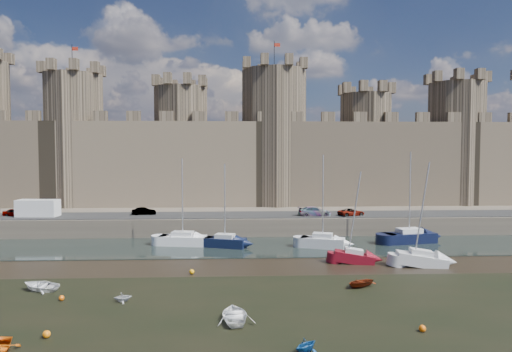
% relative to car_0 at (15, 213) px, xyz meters
% --- Properties ---
extents(ground, '(160.00, 160.00, 0.00)m').
position_rel_car_0_xyz_m(ground, '(35.52, -34.26, -3.05)').
color(ground, black).
rests_on(ground, ground).
extents(water_channel, '(160.00, 12.00, 0.08)m').
position_rel_car_0_xyz_m(water_channel, '(35.52, -10.26, -3.01)').
color(water_channel, black).
rests_on(water_channel, ground).
extents(quay, '(160.00, 60.00, 2.50)m').
position_rel_car_0_xyz_m(quay, '(35.52, 25.74, -1.80)').
color(quay, '#4C443A').
rests_on(quay, ground).
extents(road, '(160.00, 7.00, 0.10)m').
position_rel_car_0_xyz_m(road, '(35.52, -0.26, -0.50)').
color(road, black).
rests_on(road, quay).
extents(castle, '(108.50, 11.00, 29.00)m').
position_rel_car_0_xyz_m(castle, '(34.89, 13.74, 8.63)').
color(castle, '#42382B').
rests_on(castle, quay).
extents(car_0, '(3.27, 1.48, 1.09)m').
position_rel_car_0_xyz_m(car_0, '(0.00, 0.00, 0.00)').
color(car_0, gray).
rests_on(car_0, quay).
extents(car_1, '(3.50, 1.65, 1.11)m').
position_rel_car_0_xyz_m(car_1, '(17.78, 0.30, 0.01)').
color(car_1, gray).
rests_on(car_1, quay).
extents(car_2, '(4.68, 2.07, 1.34)m').
position_rel_car_0_xyz_m(car_2, '(41.92, -1.65, 0.12)').
color(car_2, gray).
rests_on(car_2, quay).
extents(car_3, '(4.19, 2.95, 1.06)m').
position_rel_car_0_xyz_m(car_3, '(47.10, -1.87, -0.01)').
color(car_3, gray).
rests_on(car_3, quay).
extents(van, '(5.66, 2.61, 2.41)m').
position_rel_car_0_xyz_m(van, '(3.45, -0.76, 0.66)').
color(van, white).
rests_on(van, quay).
extents(sailboat_0, '(5.99, 3.14, 10.66)m').
position_rel_car_0_xyz_m(sailboat_0, '(24.32, -9.12, -2.22)').
color(sailboat_0, white).
rests_on(sailboat_0, ground).
extents(sailboat_1, '(5.36, 3.38, 10.02)m').
position_rel_car_0_xyz_m(sailboat_1, '(29.52, -10.45, -2.25)').
color(sailboat_1, black).
rests_on(sailboat_1, ground).
extents(sailboat_2, '(5.52, 3.54, 11.11)m').
position_rel_car_0_xyz_m(sailboat_2, '(41.20, -11.37, -2.18)').
color(sailboat_2, silver).
rests_on(sailboat_2, ground).
extents(sailboat_3, '(6.92, 3.82, 11.47)m').
position_rel_car_0_xyz_m(sailboat_3, '(52.70, -8.86, -2.18)').
color(sailboat_3, black).
rests_on(sailboat_3, ground).
extents(sailboat_4, '(4.30, 2.29, 9.54)m').
position_rel_car_0_xyz_m(sailboat_4, '(43.06, -18.74, -2.33)').
color(sailboat_4, maroon).
rests_on(sailboat_4, ground).
extents(sailboat_5, '(5.11, 2.54, 10.56)m').
position_rel_car_0_xyz_m(sailboat_5, '(49.49, -20.30, -2.29)').
color(sailboat_5, silver).
rests_on(sailboat_5, ground).
extents(dinghy_1, '(2.10, 2.06, 0.84)m').
position_rel_car_0_xyz_m(dinghy_1, '(34.79, -39.45, -2.63)').
color(dinghy_1, '#144A8E').
rests_on(dinghy_1, ground).
extents(dinghy_2, '(2.90, 3.81, 0.74)m').
position_rel_car_0_xyz_m(dinghy_2, '(30.71, -34.24, -2.67)').
color(dinghy_2, white).
rests_on(dinghy_2, ground).
extents(dinghy_3, '(1.49, 1.32, 0.72)m').
position_rel_car_0_xyz_m(dinghy_3, '(22.13, -30.12, -2.68)').
color(dinghy_3, silver).
rests_on(dinghy_3, ground).
extents(dinghy_4, '(3.48, 3.34, 0.59)m').
position_rel_car_0_xyz_m(dinghy_4, '(41.36, -26.98, -2.75)').
color(dinghy_4, maroon).
rests_on(dinghy_4, ground).
extents(dinghy_6, '(3.49, 2.86, 0.63)m').
position_rel_car_0_xyz_m(dinghy_6, '(14.60, -26.81, -2.73)').
color(dinghy_6, silver).
rests_on(dinghy_6, ground).
extents(buoy_0, '(0.42, 0.42, 0.42)m').
position_rel_car_0_xyz_m(buoy_0, '(17.32, -29.52, -2.83)').
color(buoy_0, '#FF620B').
rests_on(buoy_0, ground).
extents(buoy_1, '(0.47, 0.47, 0.47)m').
position_rel_car_0_xyz_m(buoy_1, '(26.67, -22.26, -2.81)').
color(buoy_1, '#FFA60B').
rests_on(buoy_1, ground).
extents(buoy_2, '(0.45, 0.45, 0.45)m').
position_rel_car_0_xyz_m(buoy_2, '(42.70, -36.83, -2.82)').
color(buoy_2, orange).
rests_on(buoy_2, ground).
extents(buoy_4, '(0.48, 0.48, 0.48)m').
position_rel_car_0_xyz_m(buoy_4, '(19.07, -36.70, -2.81)').
color(buoy_4, orange).
rests_on(buoy_4, ground).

